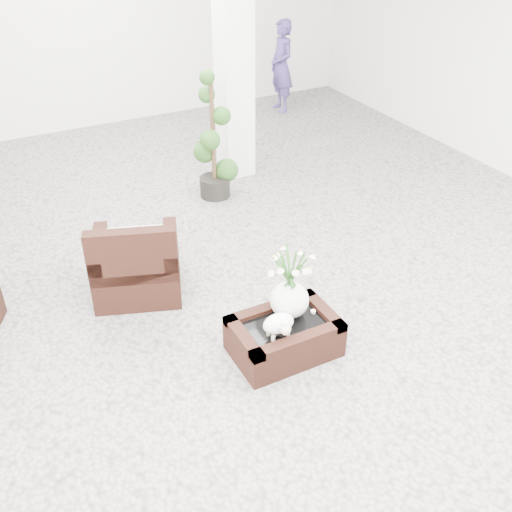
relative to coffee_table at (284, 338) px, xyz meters
name	(u,v)px	position (x,y,z in m)	size (l,w,h in m)	color
ground	(251,304)	(0.06, 0.74, -0.16)	(11.00, 11.00, 0.00)	gray
column	(234,43)	(1.26, 3.54, 1.59)	(0.40, 0.40, 3.50)	white
coffee_table	(284,338)	(0.00, 0.00, 0.00)	(0.90, 0.60, 0.31)	black
sheep_figurine	(278,325)	(-0.12, -0.10, 0.26)	(0.28, 0.23, 0.21)	white
planter_narcissus	(290,277)	(0.10, 0.10, 0.56)	(0.44, 0.44, 0.80)	white
tealight	(313,311)	(0.30, 0.02, 0.17)	(0.04, 0.04, 0.03)	white
armchair	(135,253)	(-0.83, 1.49, 0.28)	(0.83, 0.79, 0.88)	black
topiary	(213,137)	(0.70, 3.01, 0.65)	(0.43, 0.43, 1.62)	#204315
shopper	(282,66)	(3.07, 5.47, 0.61)	(0.56, 0.36, 1.52)	#42316D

